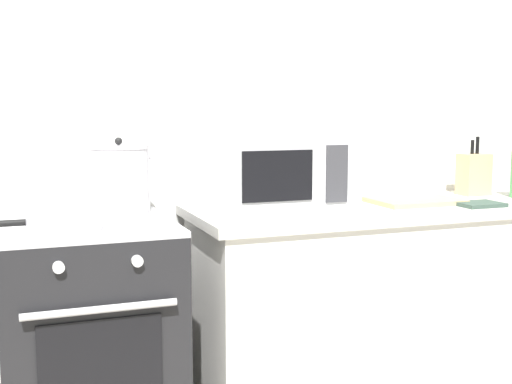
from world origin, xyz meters
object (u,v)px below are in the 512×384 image
(cutting_board, at_px, (415,201))
(stove, at_px, (90,348))
(microwave, at_px, (274,171))
(knife_block, at_px, (474,174))
(oven_mitt, at_px, (479,204))
(stock_pot, at_px, (120,181))
(frying_pan, at_px, (62,223))

(cutting_board, bearing_deg, stove, -179.95)
(stove, distance_m, cutting_board, 1.43)
(microwave, bearing_deg, stove, -173.93)
(knife_block, xyz_separation_m, oven_mitt, (-0.21, -0.30, -0.09))
(stock_pot, xyz_separation_m, cutting_board, (1.22, -0.06, -0.12))
(frying_pan, height_order, cutting_board, frying_pan)
(cutting_board, height_order, oven_mitt, cutting_board)
(stove, xyz_separation_m, cutting_board, (1.35, 0.00, 0.47))
(stock_pot, height_order, oven_mitt, stock_pot)
(stove, distance_m, frying_pan, 0.51)
(frying_pan, height_order, knife_block, knife_block)
(stock_pot, relative_size, cutting_board, 0.85)
(stock_pot, relative_size, knife_block, 1.14)
(stove, bearing_deg, knife_block, 4.58)
(stove, relative_size, microwave, 1.84)
(stock_pot, distance_m, frying_pan, 0.32)
(stove, height_order, cutting_board, cutting_board)
(cutting_board, bearing_deg, frying_pan, -174.71)
(knife_block, bearing_deg, oven_mitt, -124.54)
(stock_pot, bearing_deg, oven_mitt, -8.89)
(stock_pot, bearing_deg, knife_block, 2.70)
(stove, xyz_separation_m, oven_mitt, (1.56, -0.16, 0.47))
(stock_pot, bearing_deg, cutting_board, -2.95)
(stove, relative_size, stock_pot, 3.00)
(stove, height_order, oven_mitt, oven_mitt)
(stock_pot, distance_m, oven_mitt, 1.45)
(stock_pot, bearing_deg, frying_pan, -138.32)
(frying_pan, relative_size, microwave, 0.88)
(oven_mitt, bearing_deg, microwave, 163.63)
(frying_pan, distance_m, oven_mitt, 1.65)
(stock_pot, distance_m, microwave, 0.62)
(frying_pan, distance_m, cutting_board, 1.45)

